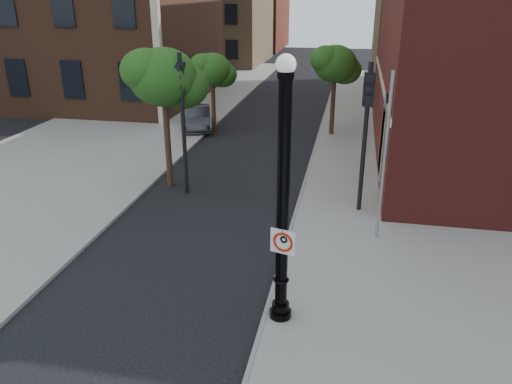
% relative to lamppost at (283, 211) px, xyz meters
% --- Properties ---
extents(ground, '(120.00, 120.00, 0.00)m').
position_rel_lamppost_xyz_m(ground, '(-2.42, -0.14, -2.89)').
color(ground, black).
rests_on(ground, ground).
extents(sidewalk_right, '(8.00, 60.00, 0.12)m').
position_rel_lamppost_xyz_m(sidewalk_right, '(3.58, 9.86, -2.83)').
color(sidewalk_right, gray).
rests_on(sidewalk_right, ground).
extents(sidewalk_left, '(10.00, 50.00, 0.12)m').
position_rel_lamppost_xyz_m(sidewalk_left, '(-11.42, 17.86, -2.83)').
color(sidewalk_left, gray).
rests_on(sidewalk_left, ground).
extents(curb_edge, '(0.10, 60.00, 0.14)m').
position_rel_lamppost_xyz_m(curb_edge, '(-0.37, 9.86, -2.82)').
color(curb_edge, gray).
rests_on(curb_edge, ground).
extents(bg_building_tan_a, '(12.00, 12.00, 12.00)m').
position_rel_lamppost_xyz_m(bg_building_tan_a, '(-14.42, 43.86, 3.11)').
color(bg_building_tan_a, '#896B4A').
rests_on(bg_building_tan_a, ground).
extents(bg_building_red, '(12.00, 12.00, 10.00)m').
position_rel_lamppost_xyz_m(bg_building_red, '(-14.42, 57.86, 2.11)').
color(bg_building_red, maroon).
rests_on(bg_building_red, ground).
extents(lamppost, '(0.53, 0.53, 6.26)m').
position_rel_lamppost_xyz_m(lamppost, '(0.00, 0.00, 0.00)').
color(lamppost, black).
rests_on(lamppost, ground).
extents(no_parking_sign, '(0.58, 0.18, 0.60)m').
position_rel_lamppost_xyz_m(no_parking_sign, '(0.04, -0.16, -0.67)').
color(no_parking_sign, white).
rests_on(no_parking_sign, ground).
extents(parked_car, '(2.39, 4.14, 1.29)m').
position_rel_lamppost_xyz_m(parked_car, '(-7.24, 16.65, -2.25)').
color(parked_car, '#2E2E33').
rests_on(parked_car, ground).
extents(traffic_signal_left, '(0.36, 0.45, 5.34)m').
position_rel_lamppost_xyz_m(traffic_signal_left, '(-4.80, 7.30, 0.71)').
color(traffic_signal_left, black).
rests_on(traffic_signal_left, ground).
extents(traffic_signal_right, '(0.37, 0.45, 5.27)m').
position_rel_lamppost_xyz_m(traffic_signal_right, '(1.81, 6.74, 0.66)').
color(traffic_signal_right, black).
rests_on(traffic_signal_right, ground).
extents(utility_pole, '(0.11, 0.11, 5.32)m').
position_rel_lamppost_xyz_m(utility_pole, '(2.38, 4.67, -0.23)').
color(utility_pole, '#999999').
rests_on(utility_pole, ground).
extents(street_tree_a, '(3.03, 2.74, 5.46)m').
position_rel_lamppost_xyz_m(street_tree_a, '(-5.64, 7.91, 1.41)').
color(street_tree_a, black).
rests_on(street_tree_a, ground).
extents(street_tree_b, '(2.39, 2.16, 4.31)m').
position_rel_lamppost_xyz_m(street_tree_b, '(-6.09, 16.03, 0.50)').
color(street_tree_b, black).
rests_on(street_tree_b, ground).
extents(street_tree_c, '(2.65, 2.40, 4.78)m').
position_rel_lamppost_xyz_m(street_tree_c, '(0.30, 16.70, 0.88)').
color(street_tree_c, black).
rests_on(street_tree_c, ground).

